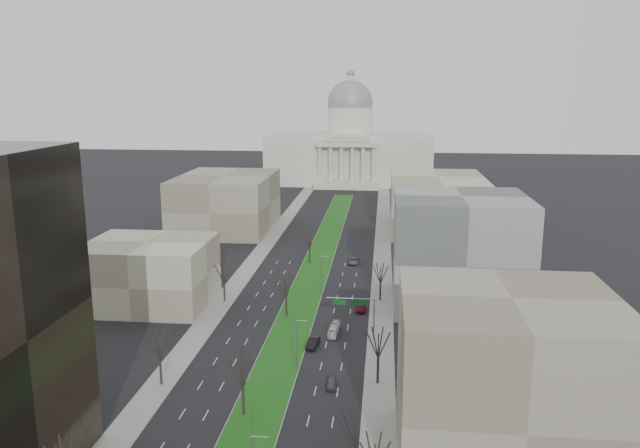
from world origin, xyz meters
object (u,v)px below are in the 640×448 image
Objects in this scene: car_grey_near at (331,383)px; car_black at (313,343)px; car_red at (361,308)px; box_van at (334,329)px; car_grey_far at (354,261)px.

car_grey_near is 15.99m from car_black.
car_red is (3.28, 35.01, 0.04)m from car_grey_near.
car_grey_near is 0.80× the size of car_red.
car_red is at bearing 74.97° from car_black.
box_van is (-4.63, -13.23, 0.22)m from car_red.
box_van reaches higher than car_black.
car_grey_near is 0.71× the size of car_grey_far.
box_van reaches higher than car_grey_near.
car_grey_far is (-0.13, 71.37, 0.10)m from car_grey_near.
car_black is 1.03× the size of car_red.
car_grey_near is at bearing -65.90° from car_black.
car_black is at bearing -111.87° from car_red.
car_grey_far is 0.82× the size of box_van.
car_red reaches higher than car_grey_near.
box_van is (-1.21, -49.59, 0.17)m from car_grey_far.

